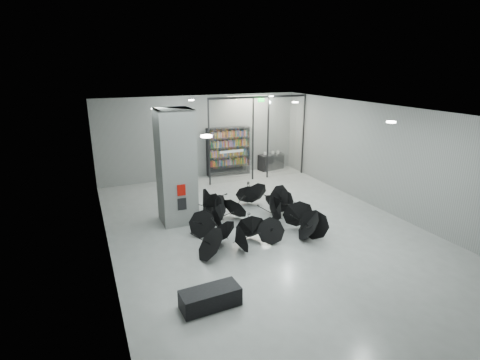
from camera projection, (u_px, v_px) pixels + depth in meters
name	position (u px, v px, depth m)	size (l,w,h in m)	color
room	(267.00, 148.00, 11.75)	(14.00, 14.02, 4.01)	gray
column	(176.00, 167.00, 12.81)	(1.20, 1.20, 4.00)	slate
fire_cabinet	(181.00, 190.00, 12.46)	(0.28, 0.04, 0.38)	#A50A07
info_panel	(182.00, 204.00, 12.60)	(0.30, 0.03, 0.42)	black
exit_sign	(261.00, 100.00, 17.01)	(0.30, 0.06, 0.15)	#0CE533
glass_partition	(259.00, 135.00, 17.67)	(5.06, 0.08, 4.00)	silver
bench	(210.00, 298.00, 8.58)	(1.38, 0.59, 0.44)	black
bookshelf	(228.00, 151.00, 18.65)	(2.20, 0.44, 2.42)	black
shop_counter	(271.00, 162.00, 19.84)	(1.38, 0.55, 0.83)	black
umbrella_cluster	(253.00, 218.00, 12.85)	(4.76, 4.77, 1.28)	black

